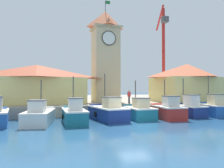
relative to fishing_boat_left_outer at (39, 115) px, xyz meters
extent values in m
plane|color=navy|center=(7.33, -2.94, -0.70)|extent=(300.00, 300.00, 0.00)
cube|color=gray|center=(7.33, 23.27, -0.12)|extent=(120.00, 40.00, 1.16)
cube|color=silver|center=(0.01, 0.07, -0.21)|extent=(2.80, 5.25, 0.99)
cube|color=silver|center=(0.39, 2.28, 0.41)|extent=(1.76, 0.88, 0.24)
cube|color=silver|center=(0.01, 0.07, 0.34)|extent=(2.86, 5.32, 0.12)
cube|color=silver|center=(-0.13, -0.79, 0.83)|extent=(1.42, 1.68, 0.86)
cube|color=#4C4C51|center=(-0.13, -0.79, 1.30)|extent=(1.52, 1.77, 0.08)
cylinder|color=#4C4742|center=(0.12, 0.68, 1.69)|extent=(0.10, 0.10, 2.59)
torus|color=black|center=(-1.00, 0.49, -0.21)|extent=(0.21, 0.53, 0.52)
cube|color=#196B7F|center=(2.83, -0.36, -0.17)|extent=(1.75, 4.75, 1.07)
cube|color=#196B7F|center=(2.85, 1.76, 0.48)|extent=(1.46, 0.61, 0.24)
cube|color=silver|center=(2.83, -0.36, 0.41)|extent=(1.81, 4.81, 0.12)
cube|color=silver|center=(2.82, -1.19, 0.94)|extent=(1.04, 1.43, 0.94)
cube|color=#4C4C51|center=(2.82, -1.19, 1.45)|extent=(1.12, 1.51, 0.08)
cylinder|color=#4C4742|center=(2.83, 0.23, 1.90)|extent=(0.10, 0.10, 2.85)
torus|color=black|center=(1.89, -0.12, -0.17)|extent=(0.12, 0.52, 0.52)
cube|color=navy|center=(6.02, 0.35, -0.13)|extent=(2.76, 5.27, 1.15)
cube|color=navy|center=(5.70, 2.59, 0.56)|extent=(1.83, 0.84, 0.24)
cube|color=silver|center=(6.02, 0.35, 0.49)|extent=(2.83, 5.33, 0.12)
cube|color=beige|center=(6.14, -0.52, 0.99)|extent=(1.44, 1.67, 0.87)
cube|color=#4C4C51|center=(6.14, -0.52, 1.46)|extent=(1.53, 1.76, 0.08)
cylinder|color=#4C4742|center=(5.93, 0.97, 2.12)|extent=(0.10, 0.10, 3.14)
torus|color=black|center=(4.88, 0.44, -0.13)|extent=(0.19, 0.53, 0.52)
cube|color=#196B7F|center=(9.20, 0.58, -0.19)|extent=(2.20, 4.56, 1.03)
cube|color=#196B7F|center=(9.24, 2.59, 0.45)|extent=(1.80, 0.64, 0.24)
cube|color=silver|center=(9.20, 0.58, 0.38)|extent=(2.26, 4.62, 0.12)
cube|color=beige|center=(9.18, -0.21, 0.87)|extent=(1.29, 1.38, 0.86)
cube|color=#4C4C51|center=(9.18, -0.21, 1.34)|extent=(1.37, 1.46, 0.08)
cylinder|color=#4C4742|center=(9.21, 1.15, 1.76)|extent=(0.10, 0.10, 2.63)
torus|color=black|center=(8.07, 0.84, -0.19)|extent=(0.13, 0.52, 0.52)
cube|color=#AD2823|center=(11.96, -0.31, -0.14)|extent=(2.31, 4.33, 1.13)
cube|color=#AD2823|center=(12.10, 1.53, 0.55)|extent=(1.73, 0.73, 0.24)
cube|color=silver|center=(11.96, -0.31, 0.48)|extent=(2.37, 4.40, 0.12)
cube|color=beige|center=(11.91, -1.04, 1.01)|extent=(1.29, 1.34, 0.95)
cube|color=#4C4C51|center=(11.91, -1.04, 1.52)|extent=(1.37, 1.43, 0.08)
cylinder|color=#4C4742|center=(12.00, 0.22, 1.85)|extent=(0.10, 0.10, 2.62)
torus|color=black|center=(10.91, -0.02, -0.14)|extent=(0.16, 0.53, 0.52)
cube|color=navy|center=(14.90, 0.63, -0.17)|extent=(2.08, 4.34, 1.07)
cube|color=navy|center=(14.80, 2.50, 0.49)|extent=(1.61, 0.68, 0.24)
cube|color=silver|center=(14.90, 0.63, 0.42)|extent=(2.14, 4.40, 0.12)
cube|color=silver|center=(14.93, -0.12, 1.02)|extent=(1.18, 1.33, 1.09)
cube|color=#4C4C51|center=(14.93, -0.12, 1.61)|extent=(1.26, 1.41, 0.08)
cylinder|color=#4C4742|center=(14.87, 1.16, 1.92)|extent=(0.10, 0.10, 2.88)
torus|color=black|center=(13.88, 0.79, -0.17)|extent=(0.15, 0.53, 0.52)
cube|color=#2356A8|center=(17.82, 0.26, -0.13)|extent=(2.64, 4.70, 1.14)
cube|color=#2356A8|center=(18.09, 2.23, 0.56)|extent=(1.81, 0.83, 0.24)
cube|color=silver|center=(17.82, 0.26, 0.49)|extent=(2.71, 4.77, 0.12)
cube|color=beige|center=(17.71, -0.51, 1.08)|extent=(1.40, 1.50, 1.06)
cube|color=#4C4C51|center=(17.71, -0.51, 1.65)|extent=(1.49, 1.59, 0.08)
cylinder|color=#4C4742|center=(17.90, 0.82, 2.13)|extent=(0.10, 0.10, 3.17)
torus|color=black|center=(16.76, 0.64, -0.13)|extent=(0.19, 0.53, 0.52)
cube|color=beige|center=(8.68, 10.64, 5.54)|extent=(3.41, 3.41, 10.18)
cube|color=tan|center=(8.68, 10.64, 10.78)|extent=(3.91, 3.91, 0.30)
pyramid|color=#C1603D|center=(8.68, 10.64, 12.13)|extent=(3.91, 3.91, 2.40)
cylinder|color=white|center=(8.68, 8.87, 9.09)|extent=(1.88, 0.12, 1.88)
torus|color=#332D23|center=(8.68, 8.83, 9.09)|extent=(2.00, 0.12, 2.00)
cylinder|color=#3F3F3F|center=(8.68, 10.64, 14.13)|extent=(0.08, 0.08, 1.60)
cube|color=#1E662D|center=(9.03, 10.64, 14.68)|extent=(0.70, 0.04, 0.44)
cube|color=#E5D17A|center=(-0.47, 8.76, 2.01)|extent=(11.31, 5.94, 3.10)
pyramid|color=#A3472D|center=(-0.47, 8.76, 4.35)|extent=(11.71, 6.34, 1.59)
cube|color=#E5D17A|center=(19.36, 6.55, 2.10)|extent=(8.43, 6.85, 3.30)
pyramid|color=#B25133|center=(19.36, 6.55, 4.73)|extent=(8.83, 7.25, 1.95)
cube|color=maroon|center=(20.96, 15.51, 1.06)|extent=(2.00, 2.00, 1.20)
cylinder|color=red|center=(20.96, 15.51, 9.25)|extent=(0.56, 0.56, 15.20)
cylinder|color=red|center=(21.91, 18.47, 16.00)|extent=(2.30, 6.16, 3.18)
cube|color=#4C4C4C|center=(20.57, 14.30, 14.41)|extent=(1.00, 1.00, 1.00)
cylinder|color=#33333D|center=(10.13, 5.18, 0.88)|extent=(0.22, 0.22, 0.85)
cube|color=red|center=(10.13, 5.18, 1.59)|extent=(0.34, 0.22, 0.56)
sphere|color=tan|center=(10.13, 5.18, 1.98)|extent=(0.20, 0.20, 0.20)
camera|label=1|loc=(0.37, -19.24, 2.21)|focal=35.00mm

